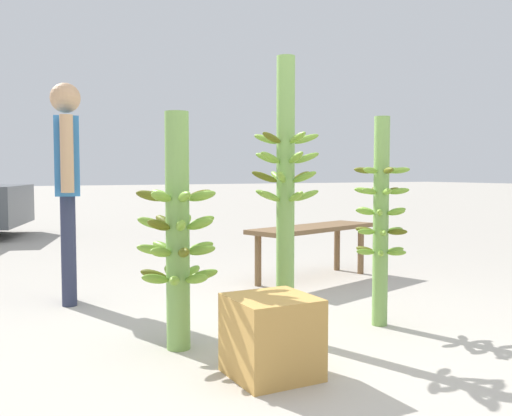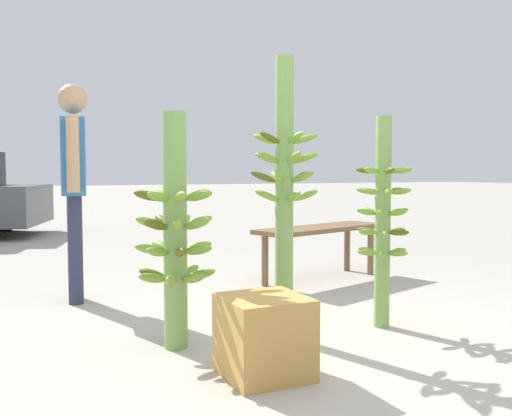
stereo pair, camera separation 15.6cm
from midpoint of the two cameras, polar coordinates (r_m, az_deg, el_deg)
ground_plane at (r=3.31m, az=3.57°, el=-14.05°), size 80.00×80.00×0.00m
banana_stalk_left at (r=3.24m, az=-9.22°, el=-2.50°), size 0.47×0.47×1.34m
banana_stalk_center at (r=3.40m, az=1.65°, el=1.55°), size 0.41×0.42×1.69m
banana_stalk_right at (r=3.77m, az=11.22°, el=-1.05°), size 0.36×0.36×1.36m
vendor_person at (r=4.56m, az=-19.34°, el=3.48°), size 0.23×0.59×1.67m
market_bench at (r=5.32m, az=4.82°, el=-2.64°), size 1.45×0.80×0.50m
produce_crate at (r=2.86m, az=-0.04°, el=-12.72°), size 0.40×0.40×0.40m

